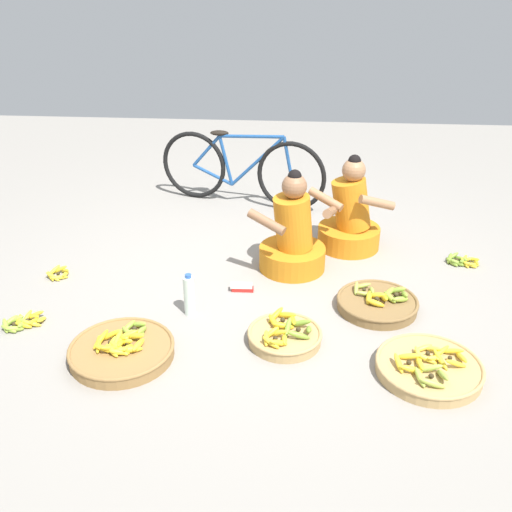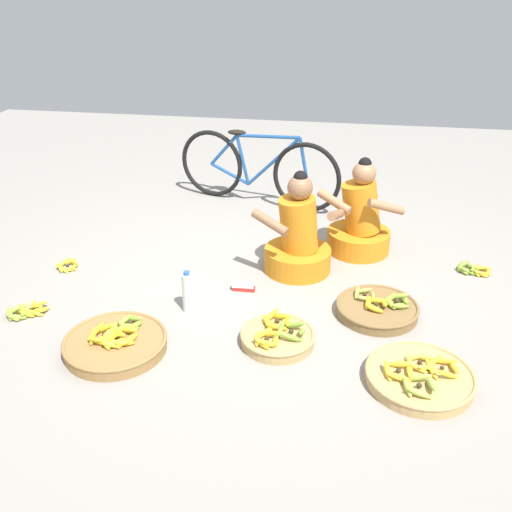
% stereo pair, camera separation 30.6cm
% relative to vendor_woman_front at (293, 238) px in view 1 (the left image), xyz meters
% --- Properties ---
extents(ground_plane, '(10.00, 10.00, 0.00)m').
position_rel_vendor_woman_front_xyz_m(ground_plane, '(-0.25, -0.30, -0.26)').
color(ground_plane, gray).
extents(vendor_woman_front, '(0.69, 0.55, 0.81)m').
position_rel_vendor_woman_front_xyz_m(vendor_woman_front, '(0.00, 0.00, 0.00)').
color(vendor_woman_front, orange).
rests_on(vendor_woman_front, ground).
extents(vendor_woman_behind, '(0.71, 0.52, 0.81)m').
position_rel_vendor_woman_front_xyz_m(vendor_woman_behind, '(0.47, 0.42, -0.00)').
color(vendor_woman_behind, orange).
rests_on(vendor_woman_behind, ground).
extents(bicycle_leaning, '(1.66, 0.48, 0.73)m').
position_rel_vendor_woman_front_xyz_m(bicycle_leaning, '(-0.54, 1.33, 0.10)').
color(bicycle_leaning, black).
rests_on(bicycle_leaning, ground).
extents(banana_basket_front_right, '(0.48, 0.48, 0.15)m').
position_rel_vendor_woman_front_xyz_m(banana_basket_front_right, '(-0.02, -1.00, -0.21)').
color(banana_basket_front_right, tan).
rests_on(banana_basket_front_right, ground).
extents(banana_basket_mid_right, '(0.63, 0.63, 0.15)m').
position_rel_vendor_woman_front_xyz_m(banana_basket_mid_right, '(0.83, -1.25, -0.21)').
color(banana_basket_mid_right, tan).
rests_on(banana_basket_mid_right, ground).
extents(banana_basket_front_left, '(0.57, 0.57, 0.15)m').
position_rel_vendor_woman_front_xyz_m(banana_basket_front_left, '(0.61, -0.56, -0.21)').
color(banana_basket_front_left, brown).
rests_on(banana_basket_front_left, ground).
extents(banana_basket_near_vendor, '(0.65, 0.65, 0.16)m').
position_rel_vendor_woman_front_xyz_m(banana_basket_near_vendor, '(-1.01, -1.24, -0.21)').
color(banana_basket_near_vendor, olive).
rests_on(banana_basket_near_vendor, ground).
extents(loose_bananas_back_left, '(0.20, 0.20, 0.08)m').
position_rel_vendor_woman_front_xyz_m(loose_bananas_back_left, '(-1.79, -0.29, -0.23)').
color(loose_bananas_back_left, yellow).
rests_on(loose_bananas_back_left, ground).
extents(loose_bananas_front_center, '(0.27, 0.24, 0.08)m').
position_rel_vendor_woman_front_xyz_m(loose_bananas_front_center, '(-1.78, -0.96, -0.23)').
color(loose_bananas_front_center, gold).
rests_on(loose_bananas_front_center, ground).
extents(loose_bananas_back_center, '(0.28, 0.20, 0.08)m').
position_rel_vendor_woman_front_xyz_m(loose_bananas_back_center, '(1.36, 0.18, -0.23)').
color(loose_bananas_back_center, olive).
rests_on(loose_bananas_back_center, ground).
extents(water_bottle, '(0.08, 0.08, 0.31)m').
position_rel_vendor_woman_front_xyz_m(water_bottle, '(-0.68, -0.72, -0.12)').
color(water_bottle, silver).
rests_on(water_bottle, ground).
extents(packet_carton_stack, '(0.17, 0.06, 0.06)m').
position_rel_vendor_woman_front_xyz_m(packet_carton_stack, '(-0.36, -0.39, -0.23)').
color(packet_carton_stack, red).
rests_on(packet_carton_stack, ground).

